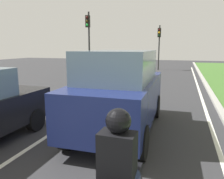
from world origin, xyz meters
name	(u,v)px	position (x,y,z in m)	size (l,w,h in m)	color
ground_plane	(129,92)	(0.00, 14.00, 0.00)	(60.00, 60.00, 0.00)	#2D2D30
lane_line_center	(117,91)	(-0.70, 14.00, 0.00)	(0.12, 32.00, 0.01)	silver
lane_line_right_edge	(201,96)	(3.60, 14.00, 0.00)	(0.12, 32.00, 0.01)	silver
curb_right	(212,96)	(4.10, 14.00, 0.06)	(0.24, 48.00, 0.12)	#9E9B93
car_suv_ahead	(120,91)	(1.04, 8.48, 1.17)	(2.05, 4.54, 2.28)	navy
rider_person	(118,156)	(2.07, 4.80, 1.19)	(0.51, 0.41, 1.16)	black
traffic_light_overhead_left	(88,34)	(-4.60, 19.21, 3.40)	(0.32, 0.50, 5.06)	#2D2D2D
traffic_light_far_median	(159,40)	(0.20, 25.99, 3.03)	(0.32, 0.50, 4.50)	#2D2D2D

